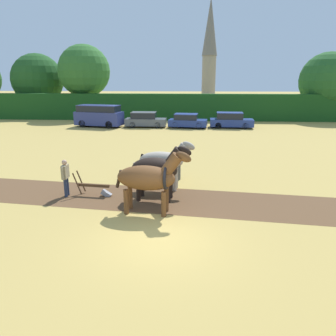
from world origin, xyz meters
TOP-DOWN VIEW (x-y plane):
  - ground_plane at (0.00, 0.00)m, footprint 240.00×240.00m
  - plowed_furrow_strip at (-5.50, 4.05)m, footprint 33.61×6.86m
  - hedgerow at (0.00, 30.47)m, footprint 74.46×1.33m
  - tree_left at (-19.44, 34.66)m, footprint 6.74×6.74m
  - tree_center_left at (-12.45, 32.83)m, footprint 6.50×6.50m
  - tree_center at (17.52, 32.37)m, footprint 6.75×6.75m
  - church_spire at (5.03, 64.74)m, footprint 3.26×3.26m
  - draft_horse_lead_left at (-0.55, 2.04)m, footprint 2.93×1.22m
  - draft_horse_lead_right at (-0.40, 3.46)m, footprint 2.65×1.24m
  - draft_horse_trail_left at (-0.23, 4.88)m, footprint 2.69×1.07m
  - plow at (-3.08, 3.77)m, footprint 1.69×0.52m
  - farmer_at_plow at (-4.35, 3.62)m, footprint 0.22×0.65m
  - farmer_beside_team at (0.39, 6.41)m, footprint 0.41×0.60m
  - parked_van at (-8.49, 24.33)m, footprint 5.16×2.86m
  - parked_car_left at (-3.67, 24.52)m, footprint 4.23×1.84m
  - parked_car_center_left at (0.72, 24.25)m, footprint 4.05×2.27m
  - parked_car_center at (5.18, 24.50)m, footprint 4.46×2.01m

SIDE VIEW (x-z plane):
  - ground_plane at x=0.00m, z-range 0.00..0.00m
  - plowed_furrow_strip at x=-5.50m, z-range 0.00..0.01m
  - plow at x=-3.08m, z-range -0.24..0.88m
  - parked_car_center_left at x=0.72m, z-range -0.02..1.42m
  - parked_car_left at x=-3.67m, z-range -0.04..1.52m
  - parked_car_center at x=5.18m, z-range -0.04..1.54m
  - farmer_at_plow at x=-4.35m, z-range 0.12..1.74m
  - farmer_beside_team at x=0.39m, z-range 0.13..1.79m
  - parked_van at x=-8.49m, z-range 0.03..2.28m
  - draft_horse_trail_left at x=-0.23m, z-range 0.16..2.49m
  - draft_horse_lead_right at x=-0.40m, z-range 0.13..2.54m
  - draft_horse_lead_left at x=-0.55m, z-range 0.13..2.64m
  - hedgerow at x=0.00m, z-range 0.00..3.14m
  - tree_center at x=17.52m, z-range 0.62..8.62m
  - tree_left at x=-19.44m, z-range 0.69..8.83m
  - tree_center_left at x=-12.45m, z-range 1.27..10.33m
  - church_spire at x=5.03m, z-range 0.49..21.66m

